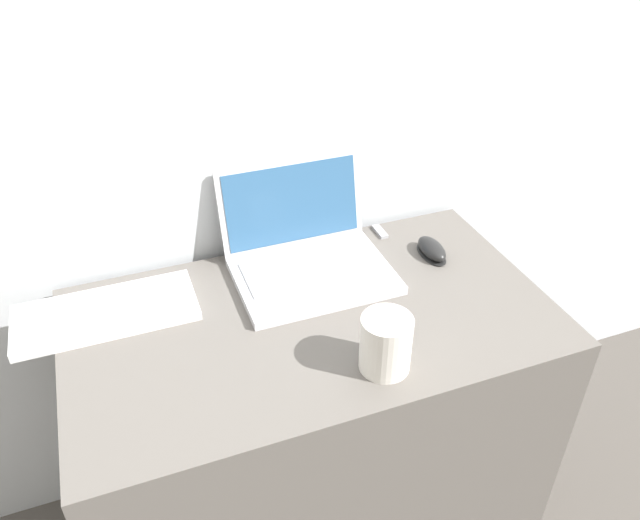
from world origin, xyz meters
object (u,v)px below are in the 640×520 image
object	(u,v)px
laptop	(306,252)
usb_stick	(380,231)
external_keyboard	(106,313)
computer_mouse	(432,249)
drink_cup	(386,343)

from	to	relation	value
laptop	usb_stick	world-z (taller)	laptop
laptop	usb_stick	size ratio (longest dim) A/B	5.83
external_keyboard	computer_mouse	bearing A→B (deg)	-2.90
drink_cup	computer_mouse	size ratio (longest dim) A/B	1.08
drink_cup	external_keyboard	bearing A→B (deg)	144.79
laptop	computer_mouse	bearing A→B (deg)	-10.63
external_keyboard	usb_stick	size ratio (longest dim) A/B	6.24
computer_mouse	external_keyboard	xyz separation A→B (m)	(-0.76, 0.04, -0.01)
laptop	external_keyboard	world-z (taller)	laptop
laptop	computer_mouse	distance (m)	0.31
laptop	external_keyboard	distance (m)	0.46
drink_cup	usb_stick	distance (m)	0.48
external_keyboard	usb_stick	distance (m)	0.69
drink_cup	usb_stick	size ratio (longest dim) A/B	1.95
drink_cup	computer_mouse	distance (m)	0.41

